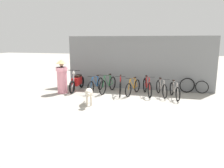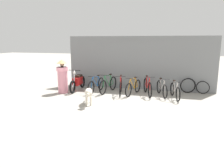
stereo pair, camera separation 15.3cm
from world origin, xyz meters
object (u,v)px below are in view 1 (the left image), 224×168
bicycle_3 (133,87)px  bicycle_5 (161,88)px  stray_dog (89,93)px  motorcycle (77,82)px  bicycle_2 (120,86)px  bicycle_0 (96,85)px  person_in_robes (62,76)px  spare_tire_left (202,87)px  bicycle_4 (147,87)px  bicycle_1 (108,85)px  bicycle_6 (175,91)px  spare_tire_right (187,85)px

bicycle_3 → bicycle_5: 1.28m
bicycle_3 → stray_dog: size_ratio=1.33×
motorcycle → bicycle_2: bearing=81.4°
bicycle_0 → bicycle_2: bearing=90.9°
person_in_robes → spare_tire_left: size_ratio=2.62×
bicycle_3 → motorcycle: motorcycle is taller
spare_tire_left → stray_dog: bearing=-145.2°
bicycle_5 → bicycle_3: bearing=-104.0°
person_in_robes → stray_dog: bearing=97.6°
bicycle_2 → bicycle_3: (0.56, 0.13, -0.04)m
spare_tire_left → bicycle_4: bearing=-159.3°
bicycle_2 → spare_tire_left: size_ratio=2.83×
bicycle_2 → bicycle_5: (1.84, 0.25, -0.04)m
bicycle_3 → bicycle_1: bearing=-81.4°
bicycle_0 → bicycle_2: 1.25m
bicycle_6 → spare_tire_left: size_ratio=2.58×
bicycle_1 → bicycle_4: size_ratio=1.05×
bicycle_0 → spare_tire_left: bicycle_0 is taller
bicycle_6 → bicycle_5: bearing=-130.8°
bicycle_2 → bicycle_6: 2.42m
person_in_robes → motorcycle: bearing=-169.5°
bicycle_0 → spare_tire_right: (4.25, 1.02, 0.02)m
stray_dog → person_in_robes: (-1.91, 1.51, 0.34)m
stray_dog → bicycle_4: bearing=116.9°
bicycle_5 → spare_tire_right: (1.16, 0.90, 0.02)m
bicycle_4 → bicycle_6: bicycle_4 is taller
bicycle_0 → stray_dog: size_ratio=1.40×
bicycle_5 → stray_dog: bearing=-69.6°
bicycle_2 → spare_tire_right: bearing=99.6°
bicycle_3 → spare_tire_left: bearing=122.4°
bicycle_1 → bicycle_5: (2.52, -0.00, -0.03)m
bicycle_6 → motorcycle: size_ratio=0.80×
bicycle_1 → bicycle_6: size_ratio=1.12×
bicycle_0 → person_in_robes: bearing=-62.8°
motorcycle → person_in_robes: person_in_robes is taller
stray_dog → bicycle_3: bearing=126.2°
person_in_robes → spare_tire_right: (5.73, 1.58, -0.46)m
stray_dog → bicycle_5: bearing=109.3°
motorcycle → stray_dog: (1.45, -2.17, 0.04)m
bicycle_4 → person_in_robes: bearing=-98.5°
motorcycle → spare_tire_right: 5.34m
bicycle_4 → bicycle_2: bearing=-97.4°
motorcycle → stray_dog: size_ratio=1.62×
bicycle_2 → stray_dog: 2.11m
bicycle_2 → person_in_robes: person_in_robes is taller
spare_tire_left → spare_tire_right: 0.67m
bicycle_2 → spare_tire_right: (3.00, 1.14, -0.02)m
spare_tire_left → spare_tire_right: (-0.66, -0.02, 0.06)m
bicycle_6 → spare_tire_left: bicycle_6 is taller
bicycle_3 → spare_tire_left: bicycle_3 is taller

